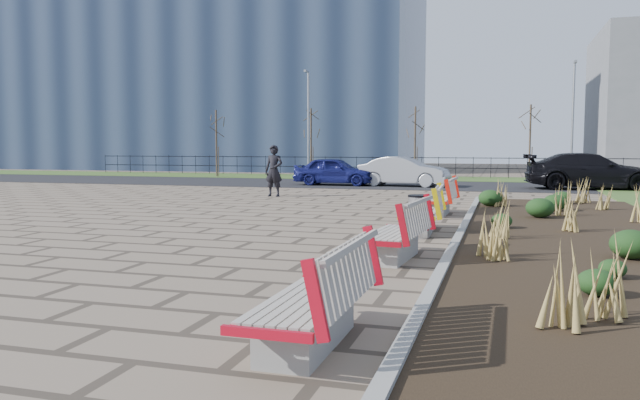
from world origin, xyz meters
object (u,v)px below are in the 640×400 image
(car_black, at_px, (590,171))
(lamp_west, at_px, (308,126))
(bench_d, at_px, (437,197))
(pedestrian, at_px, (274,171))
(bench_a, at_px, (307,295))
(car_silver, at_px, (404,171))
(car_blue, at_px, (335,171))
(lamp_east, at_px, (573,123))
(bench_c, at_px, (420,209))
(litter_bin, at_px, (419,217))
(bench_b, at_px, (393,230))

(car_black, height_order, lamp_west, lamp_west)
(bench_d, relative_size, pedestrian, 1.09)
(bench_a, height_order, lamp_west, lamp_west)
(bench_a, xyz_separation_m, car_silver, (-2.73, 23.40, 0.20))
(bench_a, height_order, pedestrian, pedestrian)
(car_blue, xyz_separation_m, lamp_west, (-2.98, 5.24, 2.35))
(car_black, height_order, lamp_east, lamp_east)
(lamp_west, relative_size, lamp_east, 1.00)
(lamp_west, bearing_deg, bench_c, -66.05)
(bench_d, bearing_deg, litter_bin, -87.58)
(bench_b, height_order, bench_d, same)
(bench_a, distance_m, litter_bin, 7.32)
(lamp_east, bearing_deg, car_black, -86.42)
(litter_bin, bearing_deg, car_blue, 110.98)
(bench_a, relative_size, lamp_east, 0.35)
(bench_a, bearing_deg, car_silver, 97.37)
(bench_b, distance_m, car_blue, 19.47)
(bench_c, bearing_deg, lamp_west, 111.16)
(pedestrian, xyz_separation_m, car_silver, (3.79, 7.07, -0.26))
(bench_a, height_order, litter_bin, bench_a)
(bench_a, bearing_deg, litter_bin, 90.05)
(bench_b, height_order, lamp_east, lamp_east)
(bench_d, relative_size, lamp_east, 0.35)
(litter_bin, distance_m, car_silver, 16.33)
(bench_a, distance_m, pedestrian, 17.59)
(bench_d, relative_size, car_silver, 0.51)
(pedestrian, height_order, car_blue, pedestrian)
(pedestrian, bearing_deg, bench_c, -45.67)
(bench_c, bearing_deg, lamp_east, 73.35)
(bench_d, bearing_deg, lamp_west, 119.65)
(bench_b, xyz_separation_m, car_blue, (-6.02, 18.52, 0.19))
(car_silver, bearing_deg, lamp_west, 57.04)
(litter_bin, xyz_separation_m, lamp_west, (-9.09, 21.17, 2.61))
(pedestrian, distance_m, lamp_east, 16.86)
(bench_d, height_order, lamp_west, lamp_west)
(bench_a, bearing_deg, lamp_east, 80.77)
(bench_d, height_order, lamp_east, lamp_east)
(bench_a, bearing_deg, pedestrian, 112.47)
(lamp_west, bearing_deg, bench_b, -69.25)
(car_silver, bearing_deg, car_black, -82.83)
(bench_b, bearing_deg, lamp_west, 115.47)
(car_blue, height_order, lamp_west, lamp_west)
(bench_d, height_order, car_blue, car_blue)
(bench_a, bearing_deg, car_blue, 105.26)
(bench_b, xyz_separation_m, bench_d, (0.00, 7.07, 0.00))
(bench_b, relative_size, bench_d, 1.00)
(bench_d, distance_m, lamp_east, 17.61)
(bench_c, bearing_deg, litter_bin, -87.32)
(litter_bin, distance_m, lamp_west, 23.18)
(bench_a, xyz_separation_m, bench_c, (0.00, 8.22, 0.00))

